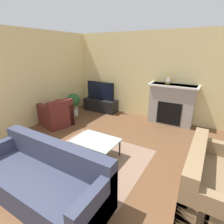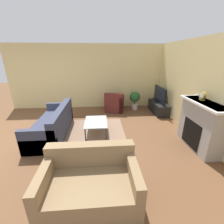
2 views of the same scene
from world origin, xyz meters
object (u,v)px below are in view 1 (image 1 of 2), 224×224
object	(u,v)px
couch_sectional	(43,180)
mantel_clock	(168,80)
coffee_table	(96,142)
potted_plant	(74,102)
tv	(100,91)
couch_loveseat	(217,185)
armchair_by_window	(57,116)

from	to	relation	value
couch_sectional	mantel_clock	world-z (taller)	mantel_clock
coffee_table	potted_plant	distance (m)	2.66
couch_sectional	potted_plant	distance (m)	3.54
tv	coffee_table	size ratio (longest dim) A/B	1.21
tv	potted_plant	size ratio (longest dim) A/B	1.43
couch_sectional	couch_loveseat	distance (m)	2.59
armchair_by_window	tv	bearing A→B (deg)	-178.56
coffee_table	potted_plant	size ratio (longest dim) A/B	1.18
couch_sectional	coffee_table	bearing A→B (deg)	86.58
tv	armchair_by_window	world-z (taller)	tv
tv	couch_loveseat	world-z (taller)	tv
couch_sectional	coffee_table	xyz separation A→B (m)	(0.08, 1.27, 0.06)
couch_sectional	potted_plant	world-z (taller)	couch_sectional
couch_sectional	mantel_clock	xyz separation A→B (m)	(0.81, 3.90, 1.02)
armchair_by_window	mantel_clock	bearing A→B (deg)	138.20
tv	couch_sectional	xyz separation A→B (m)	(1.52, -3.79, -0.46)
couch_loveseat	coffee_table	size ratio (longest dim) A/B	1.65
couch_loveseat	mantel_clock	size ratio (longest dim) A/B	7.08
couch_loveseat	coffee_table	distance (m)	2.20
armchair_by_window	coffee_table	world-z (taller)	armchair_by_window
couch_sectional	armchair_by_window	distance (m)	2.75
potted_plant	mantel_clock	distance (m)	3.11
potted_plant	coffee_table	bearing A→B (deg)	-38.02
tv	armchair_by_window	xyz separation A→B (m)	(-0.37, -1.78, -0.45)
couch_loveseat	tv	bearing A→B (deg)	56.02
tv	mantel_clock	size ratio (longest dim) A/B	5.21
couch_loveseat	potted_plant	xyz separation A→B (m)	(-4.30, 1.68, 0.19)
couch_loveseat	potted_plant	size ratio (longest dim) A/B	1.95
couch_sectional	mantel_clock	size ratio (longest dim) A/B	10.31
couch_sectional	armchair_by_window	world-z (taller)	same
tv	coffee_table	world-z (taller)	tv
couch_loveseat	mantel_clock	bearing A→B (deg)	28.86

